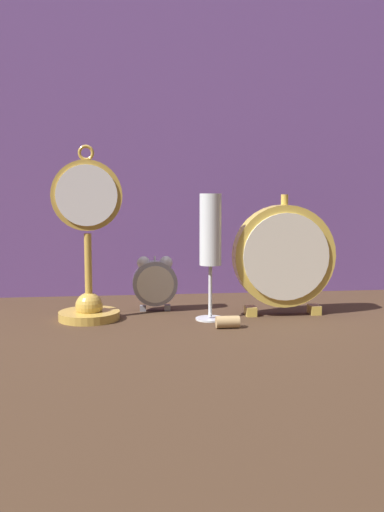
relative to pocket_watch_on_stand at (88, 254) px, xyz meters
The scene contains 7 objects.
ground_plane 0.24m from the pocket_watch_on_stand, 18.16° to the right, with size 4.00×4.00×0.00m, color #422D1E.
fabric_backdrop_drape 0.40m from the pocket_watch_on_stand, 52.59° to the left, with size 1.46×0.01×0.72m, color #6B478E.
pocket_watch_on_stand is the anchor object (origin of this frame).
alarm_clock_twin_bell 0.16m from the pocket_watch_on_stand, 26.77° to the left, with size 0.09×0.03×0.11m.
mantel_clock_silver 0.38m from the pocket_watch_on_stand, ahead, with size 0.20×0.04×0.24m.
champagne_flute 0.23m from the pocket_watch_on_stand, ahead, with size 0.06×0.06×0.24m.
wine_cork 0.29m from the pocket_watch_on_stand, 21.27° to the right, with size 0.02×0.02×0.04m, color tan.
Camera 1 is at (-0.13, -1.02, 0.24)m, focal length 40.00 mm.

